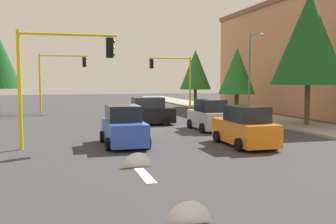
# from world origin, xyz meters

# --- Properties ---
(ground_plane) EXTENTS (120.00, 120.00, 0.00)m
(ground_plane) POSITION_xyz_m (0.00, 0.00, 0.00)
(ground_plane) COLOR #353538
(sidewalk_kerb) EXTENTS (80.00, 4.00, 0.15)m
(sidewalk_kerb) POSITION_xyz_m (-5.00, 10.50, 0.07)
(sidewalk_kerb) COLOR gray
(sidewalk_kerb) RESTS_ON ground
(lane_arrow_near) EXTENTS (2.40, 1.10, 1.10)m
(lane_arrow_near) POSITION_xyz_m (11.51, -3.00, 0.01)
(lane_arrow_near) COLOR silver
(lane_arrow_near) RESTS_ON ground
(apartment_block) EXTENTS (23.52, 9.30, 10.87)m
(apartment_block) POSITION_xyz_m (-9.66, 18.50, 5.45)
(apartment_block) COLOR tan
(apartment_block) RESTS_ON ground
(traffic_signal_near_right) EXTENTS (0.36, 4.59, 5.50)m
(traffic_signal_near_right) POSITION_xyz_m (6.00, -5.67, 3.90)
(traffic_signal_near_right) COLOR yellow
(traffic_signal_near_right) RESTS_ON ground
(traffic_signal_far_right) EXTENTS (0.36, 4.59, 5.63)m
(traffic_signal_far_right) POSITION_xyz_m (-14.00, -5.69, 3.99)
(traffic_signal_far_right) COLOR yellow
(traffic_signal_far_right) RESTS_ON ground
(traffic_signal_far_left) EXTENTS (0.36, 4.59, 5.54)m
(traffic_signal_far_left) POSITION_xyz_m (-14.00, 5.68, 3.93)
(traffic_signal_far_left) COLOR yellow
(traffic_signal_far_left) RESTS_ON ground
(street_lamp_curbside) EXTENTS (2.15, 0.28, 7.00)m
(street_lamp_curbside) POSITION_xyz_m (-3.61, 9.20, 4.35)
(street_lamp_curbside) COLOR slate
(street_lamp_curbside) RESTS_ON ground
(tree_roadside_mid) EXTENTS (3.36, 3.36, 6.11)m
(tree_roadside_mid) POSITION_xyz_m (-8.00, 10.00, 3.99)
(tree_roadside_mid) COLOR brown
(tree_roadside_mid) RESTS_ON ground
(tree_roadside_far) EXTENTS (3.64, 3.64, 6.62)m
(tree_roadside_far) POSITION_xyz_m (-18.00, 9.50, 4.33)
(tree_roadside_far) COLOR brown
(tree_roadside_far) RESTS_ON ground
(tree_roadside_near) EXTENTS (4.95, 4.95, 9.08)m
(tree_roadside_near) POSITION_xyz_m (2.00, 10.50, 5.98)
(tree_roadside_near) COLOR brown
(tree_roadside_near) RESTS_ON ground
(car_black) EXTENTS (2.07, 4.10, 1.98)m
(car_black) POSITION_xyz_m (-2.00, 0.14, 0.90)
(car_black) COLOR black
(car_black) RESTS_ON ground
(car_silver) EXTENTS (3.82, 2.02, 1.98)m
(car_silver) POSITION_xyz_m (1.77, 3.48, 0.90)
(car_silver) COLOR #B2B5BA
(car_silver) RESTS_ON ground
(car_blue) EXTENTS (4.02, 2.07, 1.98)m
(car_blue) POSITION_xyz_m (6.08, -2.73, 0.90)
(car_blue) COLOR blue
(car_blue) RESTS_ON ground
(car_orange) EXTENTS (4.18, 2.05, 1.98)m
(car_orange) POSITION_xyz_m (7.82, 2.96, 0.90)
(car_orange) COLOR orange
(car_orange) RESTS_ON ground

